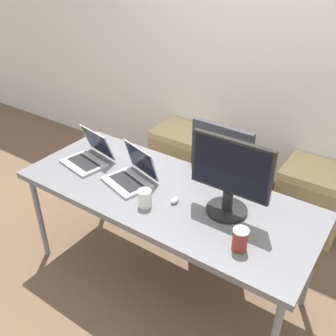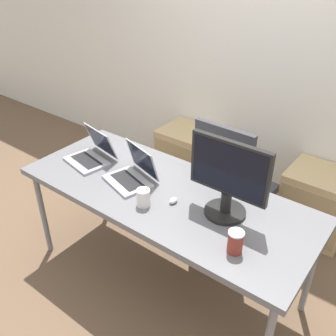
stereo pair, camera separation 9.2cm
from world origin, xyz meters
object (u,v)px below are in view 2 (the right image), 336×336
(office_chair, at_px, (231,199))
(mouse, at_px, (173,200))
(coffee_cup_white, at_px, (143,198))
(monitor, at_px, (228,179))
(cabinet_left, at_px, (188,156))
(coffee_cup_brown, at_px, (235,242))
(laptop_right, at_px, (91,154))
(cabinet_right, at_px, (317,203))
(laptop_left, at_px, (132,174))

(office_chair, relative_size, mouse, 17.90)
(coffee_cup_white, bearing_deg, monitor, 28.10)
(cabinet_left, bearing_deg, coffee_cup_brown, -48.34)
(office_chair, bearing_deg, coffee_cup_white, -101.51)
(office_chair, height_order, mouse, office_chair)
(cabinet_left, xyz_separation_m, mouse, (0.71, -1.21, 0.49))
(office_chair, xyz_separation_m, laptop_right, (-0.80, -0.64, 0.40))
(cabinet_right, bearing_deg, monitor, -102.77)
(office_chair, xyz_separation_m, coffee_cup_white, (-0.17, -0.82, 0.41))
(cabinet_left, relative_size, monitor, 1.20)
(cabinet_left, height_order, laptop_left, laptop_left)
(cabinet_left, height_order, coffee_cup_white, coffee_cup_white)
(coffee_cup_white, bearing_deg, office_chair, 78.49)
(monitor, distance_m, coffee_cup_white, 0.51)
(coffee_cup_brown, bearing_deg, mouse, 163.91)
(cabinet_left, height_order, cabinet_right, same)
(cabinet_right, relative_size, laptop_left, 1.61)
(mouse, bearing_deg, monitor, 18.79)
(cabinet_left, distance_m, cabinet_right, 1.26)
(cabinet_left, bearing_deg, office_chair, -34.26)
(monitor, bearing_deg, office_chair, 113.00)
(coffee_cup_brown, bearing_deg, cabinet_right, 87.49)
(cabinet_right, distance_m, coffee_cup_brown, 1.45)
(office_chair, relative_size, monitor, 2.30)
(office_chair, bearing_deg, monitor, -67.00)
(cabinet_left, xyz_separation_m, cabinet_right, (1.26, 0.00, 0.00))
(cabinet_right, relative_size, mouse, 9.36)
(cabinet_left, distance_m, coffee_cup_white, 1.55)
(coffee_cup_white, distance_m, coffee_cup_brown, 0.61)
(mouse, bearing_deg, office_chair, 86.66)
(cabinet_right, xyz_separation_m, laptop_right, (-1.30, -1.15, 0.52))
(office_chair, relative_size, laptop_right, 3.17)
(laptop_right, bearing_deg, coffee_cup_brown, -8.86)
(coffee_cup_white, bearing_deg, cabinet_left, 113.83)
(office_chair, height_order, laptop_left, office_chair)
(cabinet_left, relative_size, laptop_left, 1.61)
(office_chair, xyz_separation_m, cabinet_left, (-0.75, 0.51, -0.12))
(office_chair, height_order, cabinet_right, office_chair)
(cabinet_right, height_order, monitor, monitor)
(cabinet_left, xyz_separation_m, laptop_right, (-0.04, -1.15, 0.52))
(laptop_right, height_order, coffee_cup_brown, laptop_right)
(office_chair, distance_m, monitor, 0.87)
(cabinet_right, distance_m, laptop_right, 1.81)
(cabinet_left, bearing_deg, mouse, -59.41)
(coffee_cup_brown, bearing_deg, coffee_cup_white, 178.51)
(cabinet_right, distance_m, laptop_left, 1.56)
(coffee_cup_white, xyz_separation_m, coffee_cup_brown, (0.61, -0.02, 0.01))
(coffee_cup_white, bearing_deg, laptop_left, 145.25)
(coffee_cup_white, height_order, coffee_cup_brown, coffee_cup_brown)
(mouse, distance_m, coffee_cup_brown, 0.51)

